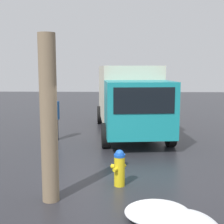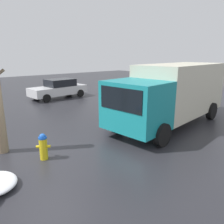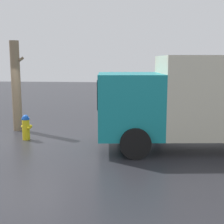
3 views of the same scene
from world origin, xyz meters
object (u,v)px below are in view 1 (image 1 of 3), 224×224
(pedestrian, at_px, (55,116))
(tree_trunk, at_px, (49,119))
(fire_hydrant, at_px, (119,167))
(delivery_truck, at_px, (129,96))

(pedestrian, bearing_deg, tree_trunk, -110.46)
(fire_hydrant, bearing_deg, delivery_truck, -59.09)
(fire_hydrant, relative_size, delivery_truck, 0.12)
(delivery_truck, bearing_deg, tree_trunk, 70.02)
(tree_trunk, bearing_deg, fire_hydrant, -58.58)
(fire_hydrant, xyz_separation_m, tree_trunk, (-0.90, 1.47, 1.32))
(fire_hydrant, xyz_separation_m, pedestrian, (4.76, 2.61, 0.51))
(pedestrian, bearing_deg, delivery_truck, -0.24)
(fire_hydrant, height_order, delivery_truck, delivery_truck)
(tree_trunk, height_order, pedestrian, tree_trunk)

